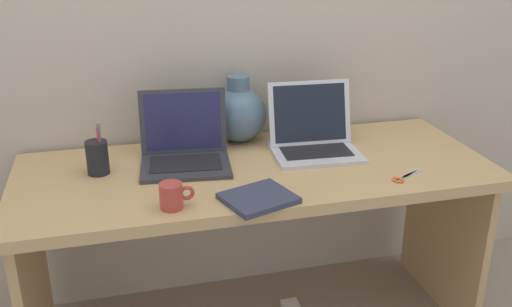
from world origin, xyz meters
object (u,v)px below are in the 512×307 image
(green_vase, at_px, (239,113))
(power_brick, at_px, (290,306))
(laptop_left, at_px, (184,145))
(notebook_stack, at_px, (258,198))
(coffee_mug, at_px, (172,196))
(pen_cup, at_px, (98,157))
(scissors, at_px, (403,178))
(laptop_right, at_px, (313,134))

(green_vase, distance_m, power_brick, 0.85)
(laptop_left, distance_m, green_vase, 0.30)
(notebook_stack, bearing_deg, coffee_mug, 175.89)
(laptop_left, distance_m, notebook_stack, 0.42)
(coffee_mug, bearing_deg, laptop_left, 76.10)
(laptop_left, xyz_separation_m, coffee_mug, (-0.09, -0.35, -0.03))
(coffee_mug, bearing_deg, green_vase, 57.98)
(notebook_stack, height_order, pen_cup, pen_cup)
(green_vase, xyz_separation_m, notebook_stack, (-0.06, -0.54, -0.10))
(power_brick, bearing_deg, pen_cup, 179.83)
(scissors, bearing_deg, power_brick, 133.78)
(scissors, height_order, power_brick, scissors)
(laptop_left, distance_m, coffee_mug, 0.36)
(notebook_stack, distance_m, scissors, 0.52)
(laptop_left, height_order, green_vase, green_vase)
(laptop_left, relative_size, coffee_mug, 3.15)
(coffee_mug, xyz_separation_m, pen_cup, (-0.22, 0.32, 0.02))
(laptop_right, height_order, power_brick, laptop_right)
(laptop_right, height_order, coffee_mug, laptop_right)
(laptop_right, xyz_separation_m, power_brick, (-0.08, -0.02, -0.76))
(notebook_stack, xyz_separation_m, scissors, (0.52, 0.04, -0.01))
(laptop_right, relative_size, coffee_mug, 3.10)
(green_vase, height_order, pen_cup, green_vase)
(laptop_left, xyz_separation_m, pen_cup, (-0.30, -0.03, -0.00))
(notebook_stack, height_order, scissors, notebook_stack)
(laptop_right, distance_m, notebook_stack, 0.48)
(laptop_left, xyz_separation_m, power_brick, (0.41, -0.03, -0.76))
(laptop_left, relative_size, laptop_right, 1.02)
(notebook_stack, bearing_deg, green_vase, 83.69)
(coffee_mug, height_order, scissors, coffee_mug)
(notebook_stack, relative_size, power_brick, 2.97)
(coffee_mug, bearing_deg, scissors, 1.48)
(laptop_right, height_order, notebook_stack, laptop_right)
(green_vase, xyz_separation_m, power_brick, (0.17, -0.20, -0.80))
(laptop_right, distance_m, green_vase, 0.31)
(laptop_right, distance_m, coffee_mug, 0.67)
(notebook_stack, relative_size, pen_cup, 1.11)
(coffee_mug, relative_size, pen_cup, 0.58)
(coffee_mug, relative_size, scissors, 0.78)
(notebook_stack, distance_m, pen_cup, 0.59)
(pen_cup, relative_size, power_brick, 2.67)
(pen_cup, height_order, scissors, pen_cup)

